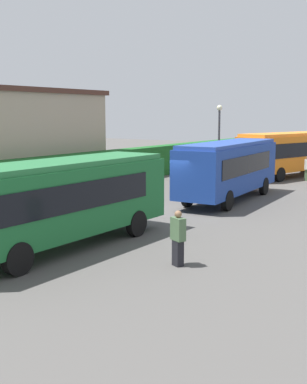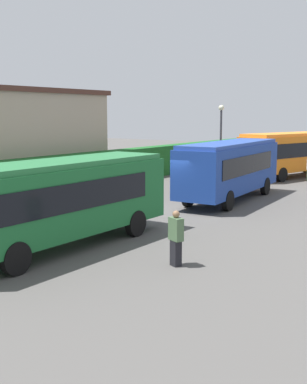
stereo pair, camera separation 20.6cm
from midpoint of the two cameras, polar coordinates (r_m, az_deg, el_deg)
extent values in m
plane|color=#514F4C|center=(24.65, 1.83, -2.01)|extent=(108.35, 108.35, 0.00)
cube|color=#19602D|center=(17.66, -10.74, -0.90)|extent=(9.32, 2.51, 2.30)
cube|color=#27723C|center=(17.49, -10.85, 3.15)|extent=(9.03, 2.32, 0.20)
cube|color=black|center=(18.29, -14.10, 0.20)|extent=(7.24, 0.13, 0.92)
cube|color=black|center=(16.57, -8.55, -0.51)|extent=(7.24, 0.13, 0.92)
cube|color=black|center=(21.11, -1.76, 1.59)|extent=(0.07, 1.96, 0.97)
cube|color=silver|center=(21.03, -1.77, 3.47)|extent=(0.06, 1.32, 0.28)
cylinder|color=black|center=(20.67, -7.12, -2.79)|extent=(1.00, 0.29, 1.00)
cylinder|color=black|center=(19.31, -2.24, -3.55)|extent=(1.00, 0.29, 1.00)
cylinder|color=black|center=(15.24, -15.42, -7.26)|extent=(1.00, 0.29, 1.00)
sphere|color=silver|center=(21.68, -3.12, -1.11)|extent=(0.22, 0.22, 0.22)
sphere|color=silver|center=(20.91, -0.27, -1.47)|extent=(0.22, 0.22, 0.22)
cube|color=navy|center=(27.37, 8.28, 2.68)|extent=(9.25, 2.94, 2.39)
cube|color=#2747A0|center=(27.26, 8.34, 5.39)|extent=(8.96, 2.74, 0.20)
cube|color=black|center=(27.52, 5.78, 3.36)|extent=(7.09, 0.53, 0.96)
cube|color=black|center=(26.65, 10.41, 3.08)|extent=(7.09, 0.53, 0.96)
cube|color=black|center=(31.62, 11.36, 3.94)|extent=(0.17, 1.91, 1.01)
cube|color=silver|center=(31.57, 11.40, 5.26)|extent=(0.13, 1.28, 0.28)
cylinder|color=black|center=(30.52, 8.34, 0.95)|extent=(1.02, 0.35, 1.00)
cylinder|color=black|center=(29.81, 12.14, 0.66)|extent=(1.02, 0.35, 1.00)
cylinder|color=black|center=(25.40, 3.63, -0.56)|extent=(1.02, 0.35, 1.00)
cylinder|color=black|center=(24.55, 8.08, -0.96)|extent=(1.02, 0.35, 1.00)
sphere|color=silver|center=(31.95, 10.22, 1.98)|extent=(0.22, 0.22, 0.22)
sphere|color=silver|center=(31.55, 12.41, 1.83)|extent=(0.22, 0.22, 0.22)
cube|color=orange|center=(38.84, 15.29, 4.34)|extent=(10.58, 5.17, 2.49)
cube|color=orange|center=(38.77, 15.37, 6.32)|extent=(10.23, 4.90, 0.20)
cube|color=black|center=(39.30, 13.53, 4.89)|extent=(7.74, 2.18, 1.00)
cube|color=black|center=(37.87, 16.65, 4.63)|extent=(7.74, 2.18, 1.00)
cylinder|color=black|center=(42.24, 16.36, 2.86)|extent=(1.04, 0.54, 1.00)
cylinder|color=black|center=(37.08, 10.96, 2.27)|extent=(1.04, 0.54, 1.00)
cylinder|color=black|center=(35.70, 13.86, 1.93)|extent=(1.04, 0.54, 1.00)
cube|color=black|center=(15.65, 2.38, -6.88)|extent=(0.35, 0.39, 0.81)
cube|color=#4C6B47|center=(15.47, 2.40, -4.19)|extent=(0.44, 0.56, 0.70)
sphere|color=#8C6647|center=(15.37, 2.41, -2.51)|extent=(0.22, 0.22, 0.22)
cube|color=#4C6B47|center=(36.75, 16.73, 1.84)|extent=(0.27, 0.25, 0.79)
cube|color=silver|center=(36.67, 16.79, 2.99)|extent=(0.42, 0.28, 0.69)
cube|color=#1B5B22|center=(29.62, -11.80, 1.80)|extent=(66.18, 1.15, 2.21)
cylinder|color=#38383D|center=(34.24, 7.19, 5.05)|extent=(0.14, 0.14, 4.83)
sphere|color=beige|center=(34.17, 7.28, 9.40)|extent=(0.36, 0.36, 0.36)
camera|label=1|loc=(0.10, -90.27, -0.04)|focal=47.35mm
camera|label=2|loc=(0.10, 89.73, 0.04)|focal=47.35mm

